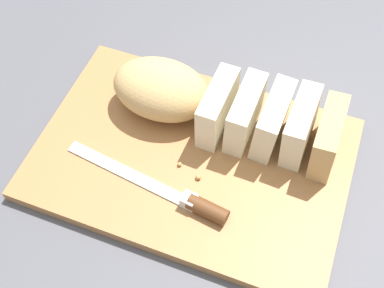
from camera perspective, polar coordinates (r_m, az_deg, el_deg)
ground_plane at (r=0.72m, az=-0.00°, el=-2.14°), size 3.00×3.00×0.00m
cutting_board at (r=0.72m, az=-0.00°, el=-1.74°), size 0.45×0.30×0.02m
bread_loaf at (r=0.71m, az=2.75°, el=4.61°), size 0.34×0.11×0.08m
bread_knife at (r=0.66m, az=-0.71°, el=-6.52°), size 0.25×0.06×0.02m
crumb_near_knife at (r=0.70m, az=-1.45°, el=-2.39°), size 0.01×0.01×0.01m
crumb_near_loaf at (r=0.68m, az=0.75°, el=-3.89°), size 0.01×0.01×0.01m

